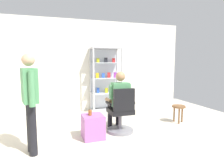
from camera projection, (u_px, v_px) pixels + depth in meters
ground_plane at (131, 152)px, 3.27m from camera, size 7.20×7.20×0.00m
back_wall at (90, 66)px, 5.93m from camera, size 6.00×0.10×2.70m
display_cabinet_main at (105, 79)px, 5.88m from camera, size 0.90×0.45×1.90m
office_chair at (121, 114)px, 4.09m from camera, size 0.56×0.56×0.96m
seated_shopkeeper at (118, 98)px, 4.21m from camera, size 0.49×0.57×1.29m
storage_crate at (93, 127)px, 3.83m from camera, size 0.41×0.42×0.46m
tea_glass at (90, 113)px, 3.79m from camera, size 0.07×0.07×0.10m
standing_customer at (30, 97)px, 3.12m from camera, size 0.29×0.51×1.63m
wooden_stool at (179, 109)px, 4.78m from camera, size 0.32×0.32×0.42m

